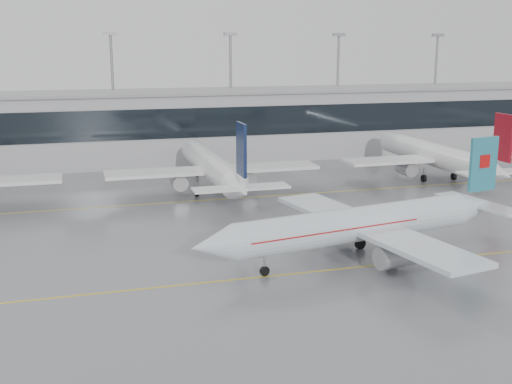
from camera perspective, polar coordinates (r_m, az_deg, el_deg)
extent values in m
plane|color=slate|center=(58.91, 3.24, -7.27)|extent=(320.00, 320.00, 0.00)
cube|color=gold|center=(58.91, 3.24, -7.27)|extent=(120.00, 0.25, 0.01)
cube|color=gold|center=(86.60, -3.28, -0.65)|extent=(120.00, 0.25, 0.01)
cube|color=#A6A6AA|center=(116.50, -6.81, 5.79)|extent=(180.00, 15.00, 12.00)
cube|color=black|center=(108.93, -6.19, 6.11)|extent=(180.00, 0.20, 5.00)
cube|color=gray|center=(115.90, -6.90, 8.83)|extent=(182.00, 16.00, 0.40)
cylinder|color=gray|center=(120.74, -12.56, 8.21)|extent=(0.50, 0.50, 22.00)
cube|color=gray|center=(120.39, -12.83, 13.57)|extent=(2.40, 1.00, 0.60)
cylinder|color=gray|center=(124.04, -2.26, 8.62)|extent=(0.50, 0.50, 22.00)
cube|color=gray|center=(123.70, -2.30, 13.85)|extent=(2.40, 1.00, 0.60)
cylinder|color=gray|center=(131.00, 7.24, 8.76)|extent=(0.50, 0.50, 22.00)
cube|color=gray|center=(130.68, 7.39, 13.71)|extent=(2.40, 1.00, 0.60)
cylinder|color=gray|center=(141.08, 15.59, 8.69)|extent=(0.50, 0.50, 22.00)
cube|color=gray|center=(140.79, 15.87, 13.27)|extent=(2.40, 1.00, 0.60)
cylinder|color=silver|center=(62.17, 8.86, -2.87)|extent=(25.83, 8.02, 3.36)
cone|color=silver|center=(55.21, -3.85, -4.78)|extent=(4.55, 4.04, 3.36)
cone|color=silver|center=(72.13, 19.06, -1.23)|extent=(6.12, 4.34, 3.36)
cube|color=silver|center=(63.14, 9.96, -3.04)|extent=(10.02, 28.23, 0.45)
cube|color=silver|center=(72.20, 19.18, -0.98)|extent=(4.72, 11.02, 0.25)
cube|color=teal|center=(71.49, 19.55, 2.35)|extent=(3.60, 1.01, 5.74)
cylinder|color=#A0A0A4|center=(59.67, 12.26, -5.60)|extent=(3.92, 2.73, 2.10)
cylinder|color=#A0A0A4|center=(67.03, 7.14, -3.34)|extent=(3.92, 2.73, 2.10)
cylinder|color=gray|center=(57.97, 0.77, -6.37)|extent=(0.20, 0.20, 1.43)
cylinder|color=black|center=(58.21, 0.77, -7.04)|extent=(0.94, 0.46, 0.90)
cylinder|color=gray|center=(62.31, 12.06, -5.18)|extent=(0.24, 0.24, 1.43)
cylinder|color=black|center=(62.54, 12.03, -5.80)|extent=(1.16, 0.64, 1.10)
cylinder|color=gray|center=(66.24, 9.27, -3.96)|extent=(0.24, 0.24, 1.43)
cylinder|color=black|center=(66.45, 9.24, -4.55)|extent=(1.16, 0.64, 1.10)
cube|color=#B70F0F|center=(71.44, 19.57, 2.61)|extent=(1.46, 0.70, 1.40)
cube|color=#B70F0F|center=(60.48, 6.55, -3.05)|extent=(18.32, 6.65, 0.12)
cylinder|color=white|center=(90.59, -4.01, 2.40)|extent=(3.59, 27.36, 3.59)
cone|color=white|center=(105.76, -5.79, 3.89)|extent=(3.59, 4.00, 3.59)
cone|color=white|center=(74.87, -1.37, 0.18)|extent=(3.59, 5.60, 3.59)
cube|color=white|center=(89.22, -3.80, 1.98)|extent=(29.64, 5.00, 0.45)
cube|color=white|center=(74.61, -1.34, 0.37)|extent=(11.40, 2.80, 0.25)
cube|color=#111D41|center=(73.56, -1.31, 3.81)|extent=(0.35, 3.60, 6.12)
cylinder|color=#A0A0A4|center=(89.14, -6.87, 0.92)|extent=(2.10, 3.60, 2.10)
cylinder|color=#A0A0A4|center=(91.10, -0.90, 1.27)|extent=(2.10, 3.60, 2.10)
cylinder|color=gray|center=(101.36, -5.25, 2.03)|extent=(0.20, 0.20, 1.56)
cylinder|color=black|center=(101.51, -5.24, 1.60)|extent=(0.30, 0.90, 0.90)
cylinder|color=gray|center=(88.18, -5.30, 0.44)|extent=(0.24, 0.24, 1.56)
cylinder|color=black|center=(88.35, -5.29, -0.05)|extent=(0.45, 1.10, 1.10)
cylinder|color=gray|center=(89.26, -2.02, 0.64)|extent=(0.24, 0.24, 1.56)
cylinder|color=black|center=(89.43, -2.01, 0.16)|extent=(0.45, 1.10, 1.10)
cylinder|color=white|center=(103.52, 15.33, 3.29)|extent=(3.59, 27.36, 3.59)
cone|color=white|center=(117.02, 11.38, 4.57)|extent=(3.59, 4.00, 3.59)
cone|color=white|center=(90.08, 20.72, 1.52)|extent=(3.59, 5.60, 3.59)
cube|color=white|center=(102.32, 15.75, 2.93)|extent=(29.64, 5.00, 0.45)
cube|color=white|center=(89.87, 20.81, 1.69)|extent=(11.40, 2.80, 0.25)
cube|color=maroon|center=(89.00, 21.12, 4.54)|extent=(0.35, 3.60, 6.12)
cylinder|color=#A0A0A4|center=(100.60, 13.22, 2.04)|extent=(2.10, 3.60, 2.10)
cylinder|color=#A0A0A4|center=(105.57, 17.78, 2.27)|extent=(2.10, 3.60, 2.10)
cylinder|color=gray|center=(113.06, 12.47, 2.91)|extent=(0.20, 0.20, 1.56)
cylinder|color=black|center=(113.20, 12.45, 2.52)|extent=(0.30, 0.90, 0.90)
cylinder|color=gray|center=(100.52, 14.71, 1.62)|extent=(0.24, 0.24, 1.56)
cylinder|color=black|center=(100.67, 14.68, 1.18)|extent=(0.45, 1.10, 1.10)
cylinder|color=gray|center=(103.24, 17.20, 1.75)|extent=(0.24, 0.24, 1.56)
cylinder|color=black|center=(103.39, 17.17, 1.33)|extent=(0.45, 1.10, 1.10)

